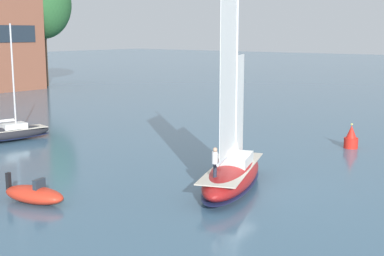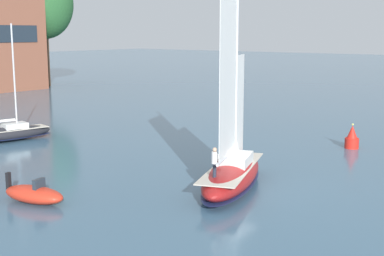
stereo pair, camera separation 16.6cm
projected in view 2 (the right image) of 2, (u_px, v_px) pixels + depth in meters
name	position (u px, v px, depth m)	size (l,w,h in m)	color
ground_plane	(232.00, 188.00, 31.55)	(400.00, 400.00, 0.00)	#42667F
tree_shore_center	(44.00, 4.00, 89.89)	(9.60, 9.60, 19.77)	#4C3828
sailboat_main	(232.00, 171.00, 31.38)	(9.82, 5.88, 13.06)	maroon
sailboat_moored_far_slip	(11.00, 133.00, 45.43)	(7.38, 3.31, 9.82)	#232328
motor_tender	(34.00, 194.00, 28.82)	(2.27, 4.05, 1.47)	red
channel_buoy	(352.00, 138.00, 42.38)	(1.10, 1.10, 2.00)	red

